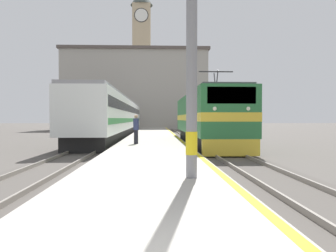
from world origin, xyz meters
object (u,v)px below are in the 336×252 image
object	(u,v)px
passenger_train	(118,117)
catenary_mast	(195,22)
clock_tower	(142,55)
locomotive_train	(205,118)
person_on_platform	(136,128)

from	to	relation	value
passenger_train	catenary_mast	world-z (taller)	catenary_mast
catenary_mast	clock_tower	xyz separation A→B (m)	(-3.86, 61.74, 11.10)
locomotive_train	passenger_train	xyz separation A→B (m)	(-7.50, 10.93, 0.18)
person_on_platform	clock_tower	size ratio (longest dim) A/B	0.06
catenary_mast	person_on_platform	world-z (taller)	catenary_mast
person_on_platform	clock_tower	distance (m)	52.23
locomotive_train	catenary_mast	distance (m)	15.22
person_on_platform	catenary_mast	bearing A→B (deg)	-79.20
passenger_train	person_on_platform	xyz separation A→B (m)	(2.74, -14.22, -0.80)
catenary_mast	person_on_platform	size ratio (longest dim) A/B	4.59
catenary_mast	clock_tower	distance (m)	62.85
locomotive_train	clock_tower	distance (m)	49.29
locomotive_train	passenger_train	size ratio (longest dim) A/B	0.46
locomotive_train	passenger_train	world-z (taller)	locomotive_train
catenary_mast	clock_tower	bearing A→B (deg)	93.58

